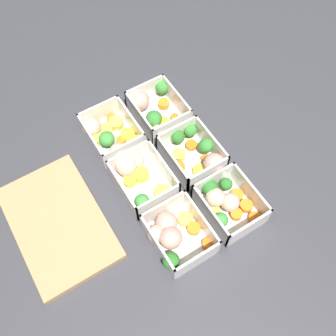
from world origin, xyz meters
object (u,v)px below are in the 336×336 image
object	(u,v)px
container_near_left	(225,202)
container_far_center	(138,176)
container_far_right	(110,136)
container_near_center	(197,153)
container_far_left	(173,235)
container_near_right	(154,110)

from	to	relation	value
container_near_left	container_far_center	xyz separation A→B (m)	(0.16, 0.13, 0.00)
container_far_right	container_near_center	bearing A→B (deg)	-135.54
container_far_left	container_far_right	xyz separation A→B (m)	(0.29, -0.00, -0.00)
container_near_left	container_near_right	xyz separation A→B (m)	(0.29, 0.01, 0.00)
container_far_left	container_near_left	bearing A→B (deg)	-88.56
container_near_center	container_far_right	distance (m)	0.21
container_far_center	container_near_left	bearing A→B (deg)	-140.50
container_far_center	container_far_right	distance (m)	0.13
container_near_center	container_far_center	xyz separation A→B (m)	(0.02, 0.14, -0.00)
container_near_center	container_near_right	distance (m)	0.16
container_near_left	container_near_center	world-z (taller)	same
container_near_center	container_far_right	xyz separation A→B (m)	(0.15, 0.15, -0.00)
container_far_left	container_near_center	bearing A→B (deg)	-47.46
container_near_right	container_far_center	xyz separation A→B (m)	(-0.14, 0.12, -0.00)
container_near_left	container_far_right	world-z (taller)	same
container_near_right	container_far_left	xyz separation A→B (m)	(-0.30, 0.13, -0.00)
container_far_right	container_near_left	bearing A→B (deg)	-155.14
container_near_center	container_near_left	bearing A→B (deg)	173.55
container_near_center	container_far_left	bearing A→B (deg)	132.54
container_near_right	container_far_left	distance (m)	0.32
container_near_center	container_far_center	distance (m)	0.15
container_near_left	container_far_right	size ratio (longest dim) A/B	0.91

